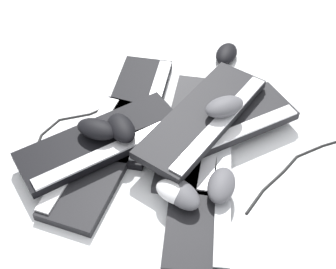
{
  "coord_description": "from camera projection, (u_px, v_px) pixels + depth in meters",
  "views": [
    {
      "loc": [
        -0.31,
        -0.85,
        0.96
      ],
      "look_at": [
        0.02,
        -0.06,
        0.04
      ],
      "focal_mm": 50.0,
      "sensor_mm": 36.0,
      "label": 1
    }
  ],
  "objects": [
    {
      "name": "keyboard_0",
      "position": [
        194.0,
        131.0,
        1.3
      ],
      "size": [
        0.37,
        0.45,
        0.03
      ],
      "color": "#232326",
      "rests_on": "ground"
    },
    {
      "name": "keyboard_5",
      "position": [
        204.0,
        117.0,
        1.26
      ],
      "size": [
        0.45,
        0.36,
        0.03
      ],
      "color": "black",
      "rests_on": "keyboard_4"
    },
    {
      "name": "mouse_1",
      "position": [
        177.0,
        192.0,
        1.12
      ],
      "size": [
        0.12,
        0.13,
        0.04
      ],
      "primitive_type": "ellipsoid",
      "rotation": [
        0.0,
        0.0,
        5.42
      ],
      "color": "silver",
      "rests_on": "keyboard_3"
    },
    {
      "name": "mouse_4",
      "position": [
        96.0,
        128.0,
        1.22
      ],
      "size": [
        0.12,
        0.12,
        0.04
      ],
      "primitive_type": "ellipsoid",
      "rotation": [
        0.0,
        0.0,
        2.36
      ],
      "color": "black",
      "rests_on": "keyboard_6"
    },
    {
      "name": "mouse_5",
      "position": [
        181.0,
        194.0,
        1.11
      ],
      "size": [
        0.1,
        0.12,
        0.04
      ],
      "primitive_type": "ellipsoid",
      "rotation": [
        0.0,
        0.0,
        5.03
      ],
      "color": "#4C4C51",
      "rests_on": "keyboard_3"
    },
    {
      "name": "keyboard_1",
      "position": [
        135.0,
        107.0,
        1.37
      ],
      "size": [
        0.37,
        0.45,
        0.03
      ],
      "color": "black",
      "rests_on": "ground"
    },
    {
      "name": "mouse_3",
      "position": [
        226.0,
        54.0,
        1.54
      ],
      "size": [
        0.12,
        0.13,
        0.04
      ],
      "primitive_type": "ellipsoid",
      "rotation": [
        0.0,
        0.0,
        3.97
      ],
      "color": "black",
      "rests_on": "ground"
    },
    {
      "name": "cable_0",
      "position": [
        91.0,
        110.0,
        1.38
      ],
      "size": [
        0.37,
        0.22,
        0.01
      ],
      "color": "black",
      "rests_on": "ground"
    },
    {
      "name": "ground_plane",
      "position": [
        154.0,
        133.0,
        1.32
      ],
      "size": [
        3.2,
        3.2,
        0.0
      ],
      "primitive_type": "plane",
      "color": "white"
    },
    {
      "name": "keyboard_2",
      "position": [
        100.0,
        158.0,
        1.24
      ],
      "size": [
        0.41,
        0.43,
        0.03
      ],
      "color": "black",
      "rests_on": "ground"
    },
    {
      "name": "mouse_0",
      "position": [
        121.0,
        128.0,
        1.22
      ],
      "size": [
        0.07,
        0.11,
        0.04
      ],
      "primitive_type": "ellipsoid",
      "rotation": [
        0.0,
        0.0,
        4.77
      ],
      "color": "black",
      "rests_on": "keyboard_6"
    },
    {
      "name": "mouse_6",
      "position": [
        224.0,
        106.0,
        1.23
      ],
      "size": [
        0.11,
        0.07,
        0.04
      ],
      "primitive_type": "ellipsoid",
      "rotation": [
        0.0,
        0.0,
        0.06
      ],
      "color": "#4C4C51",
      "rests_on": "keyboard_5"
    },
    {
      "name": "mouse_2",
      "position": [
        221.0,
        185.0,
        1.13
      ],
      "size": [
        0.12,
        0.13,
        0.04
      ],
      "primitive_type": "ellipsoid",
      "rotation": [
        0.0,
        0.0,
        4.04
      ],
      "color": "#4C4C51",
      "rests_on": "keyboard_3"
    },
    {
      "name": "keyboard_4",
      "position": [
        219.0,
        126.0,
        1.28
      ],
      "size": [
        0.45,
        0.19,
        0.03
      ],
      "color": "black",
      "rests_on": "keyboard_0"
    },
    {
      "name": "keyboard_3",
      "position": [
        201.0,
        192.0,
        1.16
      ],
      "size": [
        0.34,
        0.46,
        0.03
      ],
      "color": "black",
      "rests_on": "ground"
    },
    {
      "name": "keyboard_6",
      "position": [
        102.0,
        141.0,
        1.24
      ],
      "size": [
        0.46,
        0.22,
        0.03
      ],
      "color": "black",
      "rests_on": "keyboard_2"
    }
  ]
}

